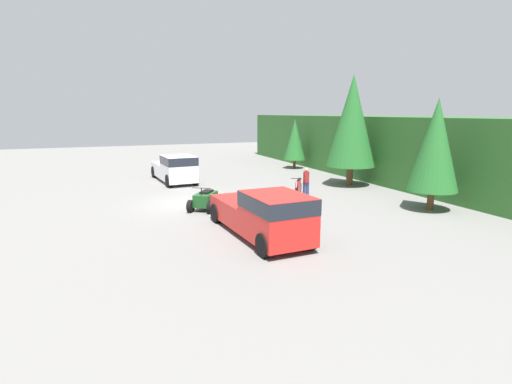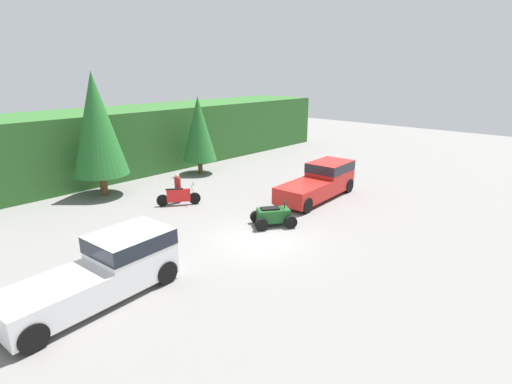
{
  "view_description": "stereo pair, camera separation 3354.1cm",
  "coord_description": "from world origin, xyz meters",
  "px_view_note": "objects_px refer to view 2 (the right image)",
  "views": [
    {
      "loc": [
        20.69,
        -4.19,
        4.77
      ],
      "look_at": [
        2.94,
        2.89,
        0.95
      ],
      "focal_mm": 28.0,
      "sensor_mm": 36.0,
      "label": 1
    },
    {
      "loc": [
        -12.11,
        -10.76,
        7.2
      ],
      "look_at": [
        2.94,
        2.89,
        0.95
      ],
      "focal_mm": 28.0,
      "sensor_mm": 36.0,
      "label": 2
    }
  ],
  "objects_px": {
    "pickup_truck_second": "(107,267)",
    "quad_atv": "(273,216)",
    "rider_person": "(178,187)",
    "dirt_bike": "(179,197)",
    "pickup_truck_red": "(321,180)"
  },
  "relations": [
    {
      "from": "pickup_truck_second",
      "to": "quad_atv",
      "type": "xyz_separation_m",
      "value": [
        8.43,
        -0.07,
        -0.54
      ]
    },
    {
      "from": "quad_atv",
      "to": "rider_person",
      "type": "height_order",
      "value": "rider_person"
    },
    {
      "from": "dirt_bike",
      "to": "pickup_truck_second",
      "type": "bearing_deg",
      "value": -106.65
    },
    {
      "from": "pickup_truck_second",
      "to": "dirt_bike",
      "type": "relative_size",
      "value": 2.82
    },
    {
      "from": "quad_atv",
      "to": "pickup_truck_second",
      "type": "bearing_deg",
      "value": -145.56
    },
    {
      "from": "pickup_truck_second",
      "to": "quad_atv",
      "type": "relative_size",
      "value": 2.4
    },
    {
      "from": "pickup_truck_red",
      "to": "rider_person",
      "type": "height_order",
      "value": "pickup_truck_red"
    },
    {
      "from": "pickup_truck_red",
      "to": "rider_person",
      "type": "bearing_deg",
      "value": 137.09
    },
    {
      "from": "quad_atv",
      "to": "rider_person",
      "type": "xyz_separation_m",
      "value": [
        -0.93,
        6.18,
        0.43
      ]
    },
    {
      "from": "pickup_truck_red",
      "to": "pickup_truck_second",
      "type": "xyz_separation_m",
      "value": [
        -13.87,
        -0.81,
        -0.0
      ]
    },
    {
      "from": "dirt_bike",
      "to": "rider_person",
      "type": "bearing_deg",
      "value": 90.34
    },
    {
      "from": "pickup_truck_second",
      "to": "dirt_bike",
      "type": "bearing_deg",
      "value": 34.33
    },
    {
      "from": "pickup_truck_red",
      "to": "rider_person",
      "type": "xyz_separation_m",
      "value": [
        -6.37,
        5.29,
        -0.11
      ]
    },
    {
      "from": "pickup_truck_second",
      "to": "rider_person",
      "type": "distance_m",
      "value": 9.67
    },
    {
      "from": "pickup_truck_red",
      "to": "pickup_truck_second",
      "type": "distance_m",
      "value": 13.9
    }
  ]
}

